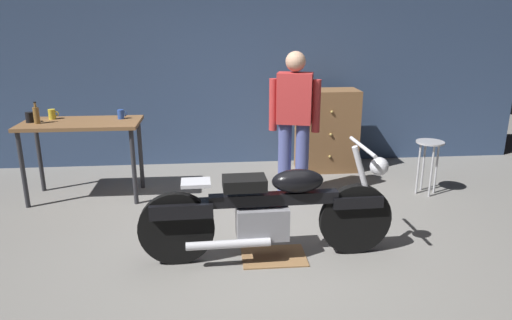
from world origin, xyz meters
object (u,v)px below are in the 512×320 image
bottle (36,115)px  shop_stool (429,153)px  mug_blue_enamel (121,114)px  motorcycle (270,210)px  wooden_dresser (327,130)px  mug_yellow_tall (52,114)px  mug_black_matte (30,117)px  person_standing (294,119)px

bottle → shop_stool: bearing=-2.4°
shop_stool → mug_blue_enamel: size_ratio=5.95×
shop_stool → bottle: bearing=177.6°
motorcycle → shop_stool: 2.46m
wooden_dresser → bottle: size_ratio=4.56×
shop_stool → mug_yellow_tall: bearing=174.6°
motorcycle → mug_yellow_tall: size_ratio=19.01×
motorcycle → bottle: size_ratio=9.09×
wooden_dresser → motorcycle: bearing=-113.8°
motorcycle → mug_black_matte: (-2.48, 1.64, 0.51)m
motorcycle → mug_yellow_tall: bearing=140.1°
wooden_dresser → mug_yellow_tall: (-3.35, -0.61, 0.41)m
shop_stool → motorcycle: bearing=-145.7°
person_standing → motorcycle: bearing=88.7°
motorcycle → wooden_dresser: wooden_dresser is taller
mug_yellow_tall → mug_blue_enamel: bearing=-4.1°
bottle → wooden_dresser: bearing=13.6°
shop_stool → mug_yellow_tall: size_ratio=5.55×
motorcycle → shop_stool: motorcycle is taller
motorcycle → mug_black_matte: mug_black_matte is taller
shop_stool → bottle: size_ratio=2.66×
wooden_dresser → mug_blue_enamel: wooden_dresser is taller
wooden_dresser → mug_black_matte: size_ratio=8.99×
motorcycle → mug_blue_enamel: (-1.51, 1.74, 0.50)m
wooden_dresser → bottle: bearing=-166.4°
wooden_dresser → shop_stool: bearing=-46.2°
mug_yellow_tall → bottle: 0.25m
shop_stool → mug_black_matte: bearing=176.8°
mug_blue_enamel → mug_yellow_tall: bearing=175.9°
person_standing → mug_blue_enamel: bearing=6.7°
shop_stool → bottle: bottle is taller
person_standing → wooden_dresser: 1.22m
motorcycle → shop_stool: bearing=32.5°
motorcycle → mug_yellow_tall: mug_yellow_tall is taller
mug_yellow_tall → bottle: (-0.09, -0.22, 0.04)m
mug_black_matte → mug_yellow_tall: size_ratio=1.06×
mug_black_matte → mug_yellow_tall: 0.25m
motorcycle → shop_stool: size_ratio=3.42×
wooden_dresser → bottle: (-3.44, -0.83, 0.45)m
person_standing → mug_black_matte: 2.93m
mug_black_matte → mug_yellow_tall: bearing=39.0°
motorcycle → person_standing: size_ratio=1.31×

